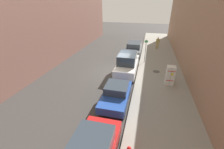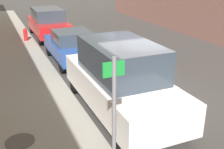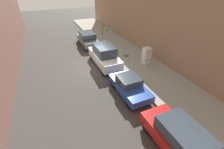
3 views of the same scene
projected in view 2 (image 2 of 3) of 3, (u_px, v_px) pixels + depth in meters
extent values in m
plane|color=#383533|center=(148.00, 102.00, 9.09)|extent=(80.00, 80.00, 0.00)
cube|color=gray|center=(3.00, 129.00, 7.42)|extent=(4.55, 44.00, 0.17)
cylinder|color=#47443F|center=(20.00, 141.00, 6.75)|extent=(0.70, 0.70, 0.02)
cylinder|color=slate|center=(114.00, 135.00, 4.62)|extent=(0.07, 0.07, 2.69)
cube|color=#198C33|center=(114.00, 69.00, 4.22)|extent=(0.36, 0.02, 0.24)
cylinder|color=red|center=(26.00, 35.00, 15.90)|extent=(0.22, 0.22, 0.60)
sphere|color=red|center=(25.00, 30.00, 15.79)|extent=(0.20, 0.20, 0.20)
cube|color=silver|center=(121.00, 88.00, 8.23)|extent=(1.95, 4.98, 0.85)
cube|color=#2D3842|center=(121.00, 59.00, 7.91)|extent=(1.72, 2.74, 0.95)
cylinder|color=black|center=(75.00, 83.00, 9.69)|extent=(0.22, 0.70, 0.70)
cylinder|color=black|center=(120.00, 76.00, 10.32)|extent=(0.22, 0.70, 0.70)
cylinder|color=black|center=(122.00, 141.00, 6.45)|extent=(0.22, 0.70, 0.70)
cylinder|color=black|center=(183.00, 126.00, 7.08)|extent=(0.22, 0.70, 0.70)
cube|color=#23479E|center=(72.00, 48.00, 12.82)|extent=(1.80, 3.91, 0.55)
cube|color=#2D3842|center=(72.00, 37.00, 12.45)|extent=(1.58, 1.64, 0.55)
cylinder|color=black|center=(49.00, 48.00, 13.78)|extent=(0.22, 0.73, 0.73)
cylinder|color=black|center=(79.00, 45.00, 14.35)|extent=(0.22, 0.73, 0.73)
cylinder|color=black|center=(63.00, 64.00, 11.48)|extent=(0.22, 0.73, 0.73)
cylinder|color=black|center=(98.00, 60.00, 12.05)|extent=(0.22, 0.73, 0.73)
cube|color=red|center=(49.00, 26.00, 17.21)|extent=(1.86, 4.59, 0.70)
cube|color=#2D3842|center=(48.00, 14.00, 16.96)|extent=(1.64, 2.52, 0.70)
cylinder|color=black|center=(32.00, 27.00, 18.48)|extent=(0.22, 0.73, 0.73)
cylinder|color=black|center=(56.00, 26.00, 19.07)|extent=(0.22, 0.73, 0.73)
cylinder|color=black|center=(41.00, 39.00, 15.60)|extent=(0.22, 0.73, 0.73)
cylinder|color=black|center=(69.00, 36.00, 16.20)|extent=(0.22, 0.73, 0.73)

